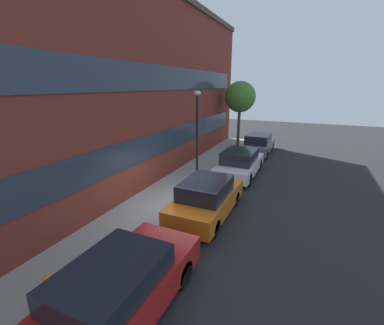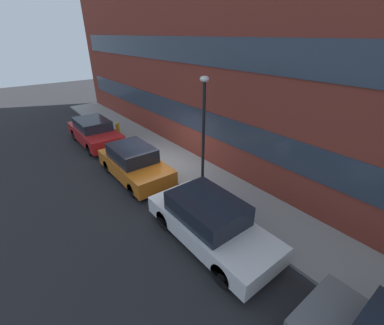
% 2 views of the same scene
% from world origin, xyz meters
% --- Properties ---
extents(ground_plane, '(56.00, 56.00, 0.00)m').
position_xyz_m(ground_plane, '(0.00, 0.00, 0.00)').
color(ground_plane, '#232326').
extents(sidewalk_strip, '(28.00, 2.31, 0.11)m').
position_xyz_m(sidewalk_strip, '(0.00, 1.16, 0.06)').
color(sidewalk_strip, gray).
rests_on(sidewalk_strip, ground_plane).
extents(rowhouse_facade, '(28.00, 1.02, 9.02)m').
position_xyz_m(rowhouse_facade, '(0.00, 2.75, 4.52)').
color(rowhouse_facade, maroon).
rests_on(rowhouse_facade, ground_plane).
extents(parked_car_red, '(4.28, 1.74, 1.39)m').
position_xyz_m(parked_car_red, '(-4.81, -1.05, 0.70)').
color(parked_car_red, '#AD1919').
rests_on(parked_car_red, ground_plane).
extents(parked_car_orange, '(3.93, 1.70, 1.41)m').
position_xyz_m(parked_car_orange, '(0.05, -1.05, 0.69)').
color(parked_car_orange, '#D16619').
rests_on(parked_car_orange, ground_plane).
extents(parked_car_white, '(4.24, 1.76, 1.40)m').
position_xyz_m(parked_car_white, '(4.87, -1.05, 0.70)').
color(parked_car_white, silver).
rests_on(parked_car_white, ground_plane).
extents(fire_hydrant, '(0.54, 0.30, 0.73)m').
position_xyz_m(fire_hydrant, '(-5.19, 0.47, 0.48)').
color(fire_hydrant, gold).
rests_on(fire_hydrant, sidewalk_strip).
extents(lamp_post, '(0.32, 0.32, 4.30)m').
position_xyz_m(lamp_post, '(2.73, 0.50, 2.79)').
color(lamp_post, black).
rests_on(lamp_post, sidewalk_strip).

